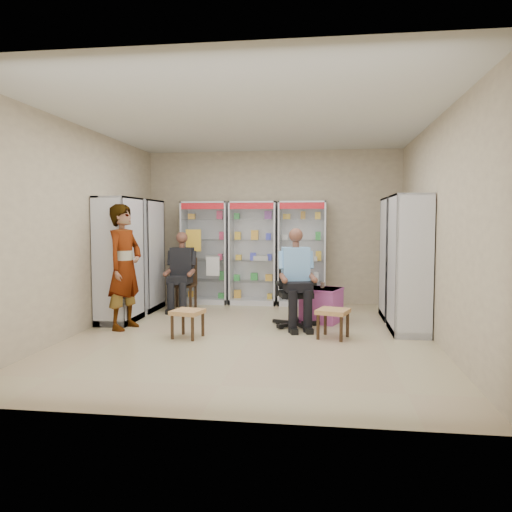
# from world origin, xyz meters

# --- Properties ---
(floor) EXTENTS (6.00, 6.00, 0.00)m
(floor) POSITION_xyz_m (0.00, 0.00, 0.00)
(floor) COLOR tan
(floor) RESTS_ON ground
(room_shell) EXTENTS (5.02, 6.02, 3.01)m
(room_shell) POSITION_xyz_m (0.00, 0.00, 1.97)
(room_shell) COLOR tan
(room_shell) RESTS_ON ground
(cabinet_back_left) EXTENTS (0.90, 0.50, 2.00)m
(cabinet_back_left) POSITION_xyz_m (-1.30, 2.73, 1.00)
(cabinet_back_left) COLOR #B0B2B8
(cabinet_back_left) RESTS_ON floor
(cabinet_back_mid) EXTENTS (0.90, 0.50, 2.00)m
(cabinet_back_mid) POSITION_xyz_m (-0.35, 2.73, 1.00)
(cabinet_back_mid) COLOR #AEB2B5
(cabinet_back_mid) RESTS_ON floor
(cabinet_back_right) EXTENTS (0.90, 0.50, 2.00)m
(cabinet_back_right) POSITION_xyz_m (0.60, 2.73, 1.00)
(cabinet_back_right) COLOR #B6BABE
(cabinet_back_right) RESTS_ON floor
(cabinet_right_far) EXTENTS (0.90, 0.50, 2.00)m
(cabinet_right_far) POSITION_xyz_m (2.23, 1.60, 1.00)
(cabinet_right_far) COLOR silver
(cabinet_right_far) RESTS_ON floor
(cabinet_right_near) EXTENTS (0.90, 0.50, 2.00)m
(cabinet_right_near) POSITION_xyz_m (2.23, 0.50, 1.00)
(cabinet_right_near) COLOR silver
(cabinet_right_near) RESTS_ON floor
(cabinet_left_far) EXTENTS (0.90, 0.50, 2.00)m
(cabinet_left_far) POSITION_xyz_m (-2.23, 1.80, 1.00)
(cabinet_left_far) COLOR #B8BCC0
(cabinet_left_far) RESTS_ON floor
(cabinet_left_near) EXTENTS (0.90, 0.50, 2.00)m
(cabinet_left_near) POSITION_xyz_m (-2.23, 0.70, 1.00)
(cabinet_left_near) COLOR #B4B7BC
(cabinet_left_near) RESTS_ON floor
(wooden_chair) EXTENTS (0.42, 0.42, 0.94)m
(wooden_chair) POSITION_xyz_m (-1.55, 2.00, 0.47)
(wooden_chair) COLOR black
(wooden_chair) RESTS_ON floor
(seated_customer) EXTENTS (0.44, 0.60, 1.34)m
(seated_customer) POSITION_xyz_m (-1.55, 1.95, 0.67)
(seated_customer) COLOR black
(seated_customer) RESTS_ON floor
(office_chair) EXTENTS (0.74, 0.74, 1.11)m
(office_chair) POSITION_xyz_m (0.58, 0.75, 0.56)
(office_chair) COLOR black
(office_chair) RESTS_ON floor
(seated_shopkeeper) EXTENTS (0.61, 0.74, 1.42)m
(seated_shopkeeper) POSITION_xyz_m (0.58, 0.70, 0.71)
(seated_shopkeeper) COLOR #6CA3D6
(seated_shopkeeper) RESTS_ON floor
(pink_trunk) EXTENTS (0.72, 0.71, 0.55)m
(pink_trunk) POSITION_xyz_m (0.98, 1.14, 0.27)
(pink_trunk) COLOR #B1478E
(pink_trunk) RESTS_ON floor
(tea_glass) EXTENTS (0.07, 0.07, 0.10)m
(tea_glass) POSITION_xyz_m (1.00, 1.17, 0.60)
(tea_glass) COLOR #4F1606
(tea_glass) RESTS_ON pink_trunk
(woven_stool_a) EXTENTS (0.51, 0.51, 0.41)m
(woven_stool_a) POSITION_xyz_m (1.14, 0.02, 0.20)
(woven_stool_a) COLOR olive
(woven_stool_a) RESTS_ON floor
(woven_stool_b) EXTENTS (0.47, 0.47, 0.39)m
(woven_stool_b) POSITION_xyz_m (-0.86, -0.22, 0.20)
(woven_stool_b) COLOR olive
(woven_stool_b) RESTS_ON floor
(standing_man) EXTENTS (0.60, 0.77, 1.87)m
(standing_man) POSITION_xyz_m (-1.95, 0.24, 0.94)
(standing_man) COLOR gray
(standing_man) RESTS_ON floor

